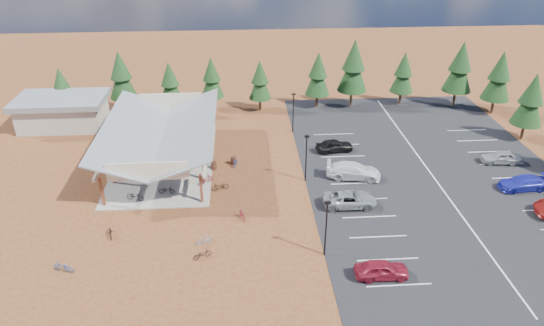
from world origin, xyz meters
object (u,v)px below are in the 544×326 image
Objects in this scene: lamp_post_2 at (293,110)px; lamp_post_1 at (306,155)px; bike_5 at (178,172)px; lamp_post_0 at (326,225)px; bike_7 at (184,134)px; outbuilding at (63,111)px; bike_10 at (63,267)px; bike_16 at (220,186)px; bike_pavilion at (161,131)px; car_3 at (354,171)px; car_2 at (350,199)px; bike_8 at (110,232)px; bike_1 at (126,174)px; bike_3 at (141,135)px; bike_0 at (135,196)px; bike_14 at (236,163)px; bike_13 at (204,240)px; car_7 at (523,183)px; bike_11 at (242,215)px; bike_6 at (198,150)px; trash_bin_0 at (214,166)px; car_8 at (500,157)px; bike_2 at (151,159)px; trash_bin_1 at (234,160)px; bike_4 at (167,190)px; bike_12 at (202,254)px; car_0 at (382,269)px; car_4 at (334,146)px; bike_15 at (206,180)px.

lamp_post_1 is at bearing -90.00° from lamp_post_2.
lamp_post_1 is 13.45m from bike_5.
lamp_post_0 reaches higher than bike_7.
outbuilding is 29.91m from bike_10.
bike_10 is 0.98× the size of bike_16.
car_3 is (20.07, -4.79, -2.97)m from bike_pavilion.
bike_8 is at bearing 98.87° from car_2.
bike_1 reaches higher than bike_10.
outbuilding is at bearing 98.41° from bike_8.
bike_10 is at bearing 168.98° from bike_3.
bike_16 is (8.09, 1.45, -0.10)m from bike_0.
bike_3 is at bearing 24.29° from bike_0.
bike_13 is at bearing -87.77° from bike_14.
car_7 reaches higher than bike_3.
bike_7 is (-13.47, 11.26, -2.40)m from lamp_post_1.
bike_3 is 21.22m from bike_11.
lamp_post_0 is at bearing -142.84° from bike_6.
bike_11 is 28.24m from car_7.
trash_bin_0 is (-9.52, -8.92, -2.53)m from lamp_post_2.
car_2 is (16.67, -6.76, 0.14)m from bike_5.
bike_5 is at bearing -82.92° from car_8.
bike_2 is at bearing -104.52° from car_7.
car_2 reaches higher than trash_bin_1.
bike_0 is 1.03× the size of bike_6.
bike_4 is at bearing 169.52° from bike_6.
trash_bin_0 is at bearing -56.71° from bike_5.
lamp_post_1 is 15.59m from bike_12.
lamp_post_2 is 3.21× the size of bike_7.
lamp_post_0 is 23.76m from bike_2.
bike_14 is (-7.17, 15.71, -2.58)m from lamp_post_0.
outbuilding is at bearing 67.94° from bike_6.
lamp_post_0 reaches higher than trash_bin_0.
bike_pavilion is 15.83m from lamp_post_1.
bike_11 is 10.25m from car_2.
car_0 is (17.83, -13.23, 0.23)m from bike_4.
bike_3 is 0.42× the size of car_8.
bike_2 is (-16.46, 16.94, -2.48)m from lamp_post_0.
outbuilding is at bearing 118.03° from bike_11.
bike_13 is (3.63, -21.20, -0.13)m from bike_7.
trash_bin_0 is at bearing -103.88° from car_7.
car_2 is (13.38, 4.92, 0.29)m from bike_13.
bike_14 is (2.74, 15.46, -0.01)m from bike_12.
bike_2 is at bearing 85.70° from car_4.
trash_bin_1 is 9.11m from bike_2.
bike_3 reaches higher than bike_13.
lamp_post_1 is at bearing -77.42° from bike_1.
bike_10 is at bearing 155.22° from bike_4.
car_7 is at bearing -135.16° from bike_15.
bike_10 is at bearing 119.27° from car_4.
bike_8 is at bearing -126.43° from trash_bin_0.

